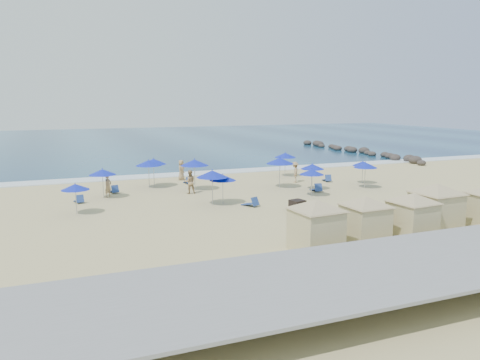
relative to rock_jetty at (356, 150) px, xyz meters
name	(u,v)px	position (x,y,z in m)	size (l,w,h in m)	color
ground	(282,205)	(-24.01, -24.90, -0.36)	(160.00, 160.00, 0.00)	tan
ocean	(141,141)	(-24.01, 30.10, -0.33)	(160.00, 80.00, 0.06)	navy
surf_line	(211,173)	(-24.01, -9.40, -0.32)	(160.00, 2.50, 0.08)	white
seawall	(427,255)	(-24.01, -38.40, 0.29)	(160.00, 6.10, 1.22)	gray
rock_jetty	(356,150)	(0.00, 0.00, 0.00)	(2.56, 26.66, 0.96)	#292422
trash_bin	(297,206)	(-24.14, -27.29, 0.05)	(0.83, 0.83, 0.83)	black
cabana_0	(316,219)	(-27.12, -34.51, 1.24)	(4.44, 4.44, 2.79)	tan
cabana_1	(365,214)	(-24.13, -34.26, 1.15)	(4.20, 4.20, 2.64)	tan
cabana_2	(413,210)	(-21.42, -34.59, 1.17)	(4.25, 4.25, 2.68)	tan
cabana_3	(436,201)	(-19.22, -33.96, 1.32)	(4.69, 4.69, 2.95)	tan
umbrella_0	(102,172)	(-35.23, -18.00, 1.59)	(1.98, 1.98, 2.25)	#A5A8AD
umbrella_1	(75,187)	(-37.33, -22.49, 1.40)	(1.79, 1.79, 2.03)	#A5A8AD
umbrella_2	(149,163)	(-31.32, -15.25, 1.73)	(2.12, 2.12, 2.41)	#A5A8AD
umbrella_3	(212,174)	(-28.52, -23.24, 1.83)	(2.22, 2.22, 2.52)	#A5A8AD
umbrella_4	(154,162)	(-30.82, -14.81, 1.77)	(2.16, 2.16, 2.46)	#A5A8AD
umbrella_5	(194,163)	(-28.09, -17.53, 1.88)	(2.28, 2.28, 2.59)	#A5A8AD
umbrella_6	(223,178)	(-27.71, -23.10, 1.50)	(1.89, 1.89, 2.15)	#A5A8AD
umbrella_7	(280,161)	(-21.33, -19.17, 1.89)	(2.29, 2.29, 2.60)	#A5A8AD
umbrella_8	(312,172)	(-20.65, -23.10, 1.49)	(1.87, 1.87, 2.13)	#A5A8AD
umbrella_9	(285,155)	(-18.20, -14.07, 1.67)	(2.05, 2.05, 2.34)	#A5A8AD
umbrella_10	(312,167)	(-19.27, -20.86, 1.53)	(1.92, 1.92, 2.18)	#A5A8AD
umbrella_11	(363,164)	(-13.80, -20.06, 1.40)	(1.79, 1.79, 2.03)	#A5A8AD
umbrella_12	(365,165)	(-14.93, -21.93, 1.56)	(1.94, 1.94, 2.21)	#A5A8AD
beach_chair_0	(79,200)	(-37.00, -19.03, -0.14)	(0.69, 1.22, 0.63)	navy
beach_chair_1	(114,190)	(-34.31, -16.32, -0.13)	(0.84, 1.33, 0.68)	navy
beach_chair_2	(188,181)	(-27.79, -14.48, -0.14)	(0.57, 1.20, 0.65)	navy
beach_chair_3	(252,203)	(-26.16, -24.56, -0.12)	(1.01, 1.38, 0.69)	navy
beach_chair_4	(317,189)	(-19.35, -21.74, -0.11)	(0.79, 1.40, 0.73)	navy
beach_chair_5	(327,179)	(-16.03, -18.00, -0.13)	(0.84, 1.32, 0.67)	navy
beachgoer_0	(108,186)	(-34.84, -17.67, 0.48)	(0.62, 0.40, 1.69)	#A2825A
beachgoer_1	(190,182)	(-28.83, -18.68, 0.55)	(0.89, 0.69, 1.83)	#A2825A
beachgoer_2	(295,172)	(-18.86, -17.23, 0.55)	(1.17, 0.67, 1.82)	#A2825A
beachgoer_3	(181,170)	(-27.82, -12.30, 0.55)	(0.89, 0.58, 1.82)	#A2825A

